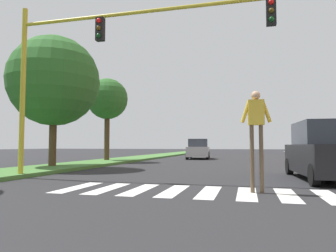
% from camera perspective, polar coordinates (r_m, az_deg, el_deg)
% --- Properties ---
extents(ground_plane, '(140.00, 140.00, 0.00)m').
position_cam_1_polar(ground_plane, '(29.08, 12.50, -5.76)').
color(ground_plane, '#262628').
extents(crosswalk, '(7.65, 2.20, 0.01)m').
position_cam_1_polar(crosswalk, '(7.86, 7.54, -11.93)').
color(crosswalk, silver).
rests_on(crosswalk, ground_plane).
extents(median_strip, '(3.04, 64.00, 0.15)m').
position_cam_1_polar(median_strip, '(28.53, -4.23, -5.73)').
color(median_strip, '#477A38').
rests_on(median_strip, ground_plane).
extents(tree_mid, '(4.51, 4.51, 6.49)m').
position_cam_1_polar(tree_mid, '(16.75, -20.15, 7.73)').
color(tree_mid, '#4C3823').
rests_on(tree_mid, median_strip).
extents(tree_far, '(2.86, 2.86, 5.70)m').
position_cam_1_polar(tree_far, '(22.30, -11.06, 4.79)').
color(tree_far, '#4C3823').
rests_on(tree_far, median_strip).
extents(traffic_light_gantry, '(10.17, 0.30, 6.00)m').
position_cam_1_polar(traffic_light_gantry, '(11.08, -12.15, 13.61)').
color(traffic_light_gantry, gold).
rests_on(traffic_light_gantry, median_strip).
extents(pedestrian_performer, '(0.75, 0.27, 2.49)m').
position_cam_1_polar(pedestrian_performer, '(7.93, 15.85, 0.26)').
color(pedestrian_performer, brown).
rests_on(pedestrian_performer, ground_plane).
extents(suv_crossing, '(2.19, 4.70, 1.97)m').
position_cam_1_polar(suv_crossing, '(11.77, 27.00, -4.26)').
color(suv_crossing, black).
rests_on(suv_crossing, ground_plane).
extents(sedan_midblock, '(2.24, 4.64, 1.70)m').
position_cam_1_polar(sedan_midblock, '(27.01, 5.59, -4.33)').
color(sedan_midblock, '#B7B7BC').
rests_on(sedan_midblock, ground_plane).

